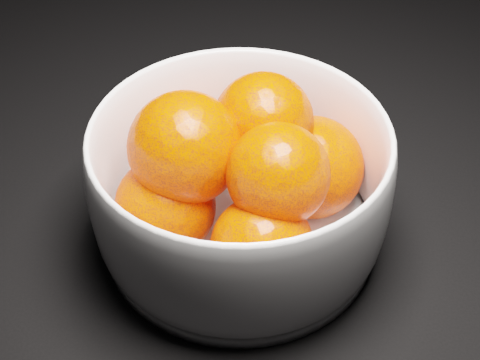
{
  "coord_description": "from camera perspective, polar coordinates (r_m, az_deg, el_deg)",
  "views": [
    {
      "loc": [
        0.28,
        -0.12,
        0.4
      ],
      "look_at": [
        0.25,
        0.25,
        0.06
      ],
      "focal_mm": 50.0,
      "sensor_mm": 36.0,
      "label": 1
    }
  ],
  "objects": [
    {
      "name": "bowl",
      "position": [
        0.5,
        -0.0,
        -0.46
      ],
      "size": [
        0.23,
        0.23,
        0.11
      ],
      "rotation": [
        0.0,
        0.0,
        0.12
      ],
      "color": "white",
      "rests_on": "ground"
    },
    {
      "name": "orange_pile",
      "position": [
        0.5,
        0.04,
        0.82
      ],
      "size": [
        0.19,
        0.18,
        0.13
      ],
      "color": "#FF3700",
      "rests_on": "bowl"
    }
  ]
}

